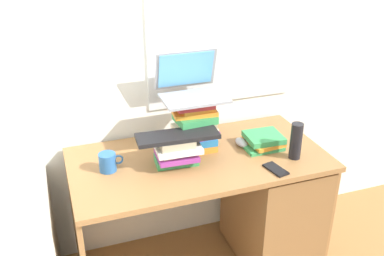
{
  "coord_description": "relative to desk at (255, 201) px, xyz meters",
  "views": [
    {
      "loc": [
        -0.71,
        -1.93,
        1.95
      ],
      "look_at": [
        -0.04,
        0.0,
        0.95
      ],
      "focal_mm": 41.34,
      "sensor_mm": 36.0,
      "label": 1
    }
  ],
  "objects": [
    {
      "name": "laptop",
      "position": [
        -0.34,
        0.19,
        0.7
      ],
      "size": [
        0.34,
        0.29,
        0.23
      ],
      "color": "gray",
      "rests_on": "book_stack_tall"
    },
    {
      "name": "desk",
      "position": [
        0.0,
        0.0,
        0.0
      ],
      "size": [
        1.37,
        0.69,
        0.77
      ],
      "color": "olive",
      "rests_on": "ground"
    },
    {
      "name": "keyboard",
      "position": [
        -0.47,
        -0.0,
        0.51
      ],
      "size": [
        0.43,
        0.17,
        0.02
      ],
      "primitive_type": "cube",
      "rotation": [
        0.0,
        0.0,
        -0.06
      ],
      "color": "black",
      "rests_on": "book_stack_keyboard_riser"
    },
    {
      "name": "book_stack_side",
      "position": [
        0.03,
        0.03,
        0.39
      ],
      "size": [
        0.22,
        0.2,
        0.07
      ],
      "color": "#338C4C",
      "rests_on": "desk"
    },
    {
      "name": "wall_back",
      "position": [
        -0.34,
        0.42,
        0.88
      ],
      "size": [
        6.0,
        0.06,
        2.6
      ],
      "color": "silver",
      "rests_on": "ground"
    },
    {
      "name": "water_bottle",
      "position": [
        0.13,
        -0.14,
        0.45
      ],
      "size": [
        0.06,
        0.06,
        0.2
      ],
      "primitive_type": "cylinder",
      "color": "black",
      "rests_on": "desk"
    },
    {
      "name": "mug",
      "position": [
        -0.83,
        0.05,
        0.4
      ],
      "size": [
        0.13,
        0.09,
        0.1
      ],
      "color": "#265999",
      "rests_on": "desk"
    },
    {
      "name": "book_stack_keyboard_riser",
      "position": [
        -0.48,
        0.0,
        0.43
      ],
      "size": [
        0.24,
        0.19,
        0.15
      ],
      "color": "#338C4C",
      "rests_on": "desk"
    },
    {
      "name": "computer_mouse",
      "position": [
        -0.07,
        0.08,
        0.37
      ],
      "size": [
        0.06,
        0.1,
        0.04
      ],
      "primitive_type": "ellipsoid",
      "color": "#A5A8AD",
      "rests_on": "desk"
    },
    {
      "name": "cell_phone",
      "position": [
        -0.02,
        -0.23,
        0.36
      ],
      "size": [
        0.09,
        0.15,
        0.01
      ],
      "primitive_type": "cube",
      "rotation": [
        0.0,
        0.0,
        0.2
      ],
      "color": "black",
      "rests_on": "desk"
    },
    {
      "name": "wall_left",
      "position": [
        -1.16,
        0.03,
        0.88
      ],
      "size": [
        0.05,
        6.0,
        2.6
      ],
      "primitive_type": "cube",
      "color": "silver",
      "rests_on": "ground"
    },
    {
      "name": "book_stack_tall",
      "position": [
        -0.33,
        0.13,
        0.49
      ],
      "size": [
        0.25,
        0.2,
        0.29
      ],
      "color": "orange",
      "rests_on": "desk"
    }
  ]
}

